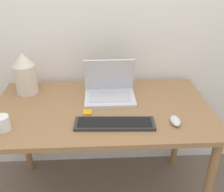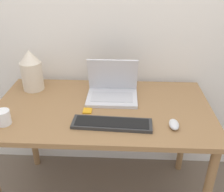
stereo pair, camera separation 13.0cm
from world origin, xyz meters
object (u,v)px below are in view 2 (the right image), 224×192
at_px(mp3_player, 88,111).
at_px(mug, 3,117).
at_px(vase, 31,71).
at_px(keyboard, 112,124).
at_px(laptop, 112,90).
at_px(mouse, 174,124).

relative_size(mp3_player, mug, 0.70).
relative_size(vase, mp3_player, 4.84).
height_order(vase, mug, vase).
height_order(keyboard, mug, mug).
bearing_deg(laptop, mouse, -43.14).
bearing_deg(vase, mouse, -25.06).
bearing_deg(laptop, keyboard, -87.65).
xyz_separation_m(mouse, vase, (-0.89, 0.41, 0.12)).
bearing_deg(mug, mp3_player, 18.83).
relative_size(mouse, mug, 1.20).
distance_m(keyboard, mouse, 0.33).
bearing_deg(mp3_player, laptop, 53.65).
xyz_separation_m(laptop, vase, (-0.54, 0.09, 0.08)).
distance_m(vase, mug, 0.44).
xyz_separation_m(mouse, mug, (-0.92, -0.01, 0.02)).
relative_size(vase, mug, 3.41).
height_order(laptop, keyboard, laptop).
height_order(vase, mp3_player, vase).
distance_m(mp3_player, mug, 0.46).
bearing_deg(laptop, mug, -149.69).
xyz_separation_m(keyboard, mug, (-0.59, -0.01, 0.03)).
bearing_deg(laptop, mp3_player, -126.35).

